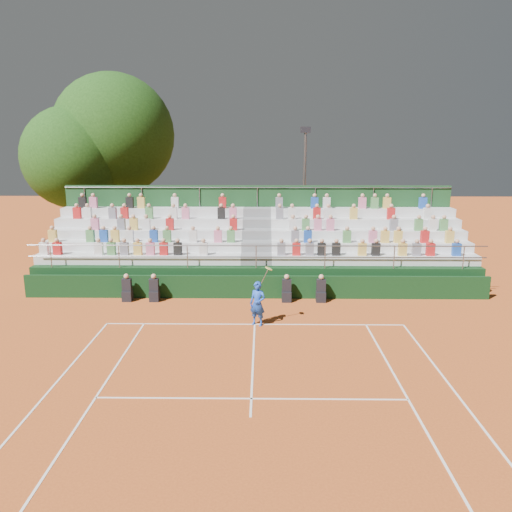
{
  "coord_description": "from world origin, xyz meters",
  "views": [
    {
      "loc": [
        0.28,
        -17.41,
        6.57
      ],
      "look_at": [
        0.0,
        3.5,
        1.8
      ],
      "focal_mm": 35.0,
      "sensor_mm": 36.0,
      "label": 1
    }
  ],
  "objects_px": {
    "tennis_player": "(258,303)",
    "tree_east": "(114,135)",
    "tree_west": "(74,158)",
    "floodlight_mast": "(305,179)"
  },
  "relations": [
    {
      "from": "tennis_player",
      "to": "tree_east",
      "type": "distance_m",
      "value": 17.71
    },
    {
      "from": "tennis_player",
      "to": "tree_east",
      "type": "relative_size",
      "value": 0.21
    },
    {
      "from": "tree_east",
      "to": "floodlight_mast",
      "type": "xyz_separation_m",
      "value": [
        11.65,
        -1.07,
        -2.62
      ]
    },
    {
      "from": "tennis_player",
      "to": "tree_west",
      "type": "xyz_separation_m",
      "value": [
        -10.96,
        12.45,
        4.86
      ]
    },
    {
      "from": "floodlight_mast",
      "to": "tree_west",
      "type": "bearing_deg",
      "value": -178.15
    },
    {
      "from": "tree_west",
      "to": "tree_east",
      "type": "distance_m",
      "value": 2.83
    },
    {
      "from": "tree_east",
      "to": "floodlight_mast",
      "type": "distance_m",
      "value": 11.99
    },
    {
      "from": "tree_west",
      "to": "floodlight_mast",
      "type": "height_order",
      "value": "tree_west"
    },
    {
      "from": "tree_east",
      "to": "floodlight_mast",
      "type": "height_order",
      "value": "tree_east"
    },
    {
      "from": "floodlight_mast",
      "to": "tennis_player",
      "type": "bearing_deg",
      "value": -101.76
    }
  ]
}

